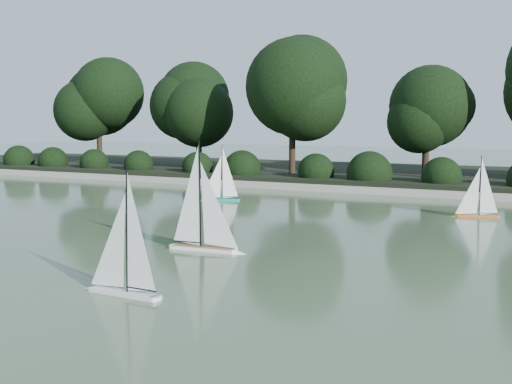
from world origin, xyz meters
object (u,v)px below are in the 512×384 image
sailboat_white_a (118,273)px  sailboat_white_b (209,233)px  sailboat_orange (474,207)px  sailboat_teal (217,191)px  race_buoy (113,235)px

sailboat_white_a → sailboat_white_b: (-0.35, 2.47, 0.03)m
sailboat_orange → sailboat_teal: sailboat_teal is taller
sailboat_white_b → sailboat_teal: bearing=119.9°
sailboat_white_b → race_buoy: 2.19m
sailboat_white_b → sailboat_orange: sailboat_white_b is taller
sailboat_orange → sailboat_white_a: bearing=-108.0°
sailboat_white_b → sailboat_teal: sailboat_white_b is taller
sailboat_white_a → sailboat_orange: sailboat_white_a is taller
sailboat_white_a → sailboat_teal: size_ratio=1.05×
sailboat_white_a → sailboat_white_b: size_ratio=0.86×
sailboat_white_b → sailboat_orange: 6.05m
sailboat_white_a → sailboat_teal: (-3.38, 7.74, -0.01)m
sailboat_orange → sailboat_white_b: bearing=-118.5°
sailboat_white_b → race_buoy: (-2.14, 0.40, -0.27)m
sailboat_white_b → race_buoy: sailboat_white_b is taller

